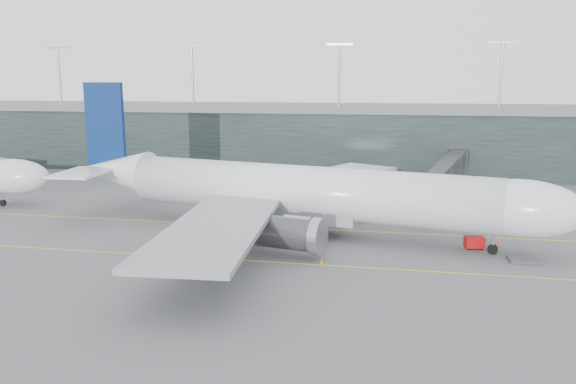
# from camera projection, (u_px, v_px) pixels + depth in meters

# --- Properties ---
(ground) EXTENTS (320.00, 320.00, 0.00)m
(ground) POSITION_uv_depth(u_px,v_px,m) (274.00, 220.00, 86.25)
(ground) COLOR #56565B
(ground) RESTS_ON ground
(taxiline_a) EXTENTS (160.00, 0.25, 0.02)m
(taxiline_a) POSITION_uv_depth(u_px,v_px,m) (268.00, 227.00, 82.39)
(taxiline_a) COLOR gold
(taxiline_a) RESTS_ON ground
(taxiline_b) EXTENTS (160.00, 0.25, 0.02)m
(taxiline_b) POSITION_uv_depth(u_px,v_px,m) (239.00, 260.00, 66.96)
(taxiline_b) COLOR gold
(taxiline_b) RESTS_ON ground
(taxiline_lead_main) EXTENTS (0.25, 60.00, 0.02)m
(taxiline_lead_main) POSITION_uv_depth(u_px,v_px,m) (322.00, 196.00, 104.63)
(taxiline_lead_main) COLOR gold
(taxiline_lead_main) RESTS_ON ground
(terminal) EXTENTS (240.00, 36.00, 29.00)m
(terminal) POSITION_uv_depth(u_px,v_px,m) (322.00, 136.00, 140.70)
(terminal) COLOR black
(terminal) RESTS_ON ground
(main_aircraft) EXTENTS (73.83, 68.27, 20.85)m
(main_aircraft) POSITION_uv_depth(u_px,v_px,m) (300.00, 192.00, 78.02)
(main_aircraft) COLOR silver
(main_aircraft) RESTS_ON ground
(jet_bridge) EXTENTS (13.20, 45.43, 6.99)m
(jet_bridge) POSITION_uv_depth(u_px,v_px,m) (441.00, 167.00, 104.54)
(jet_bridge) COLOR #2C2C31
(jet_bridge) RESTS_ON ground
(gse_cart) EXTENTS (2.56, 1.86, 1.60)m
(gse_cart) POSITION_uv_depth(u_px,v_px,m) (474.00, 242.00, 71.33)
(gse_cart) COLOR #A70C0B
(gse_cart) RESTS_ON ground
(baggage_dolly) EXTENTS (3.50, 2.84, 0.34)m
(baggage_dolly) POSITION_uv_depth(u_px,v_px,m) (523.00, 260.00, 66.47)
(baggage_dolly) COLOR #3D3E43
(baggage_dolly) RESTS_ON ground
(uld_a) EXTENTS (2.37, 2.04, 1.90)m
(uld_a) POSITION_uv_depth(u_px,v_px,m) (260.00, 200.00, 96.50)
(uld_a) COLOR #3C3B41
(uld_a) RESTS_ON ground
(uld_b) EXTENTS (2.27, 2.08, 1.68)m
(uld_b) POSITION_uv_depth(u_px,v_px,m) (273.00, 199.00, 97.92)
(uld_b) COLOR #3C3B41
(uld_b) RESTS_ON ground
(uld_c) EXTENTS (2.40, 2.10, 1.87)m
(uld_c) POSITION_uv_depth(u_px,v_px,m) (286.00, 199.00, 97.02)
(uld_c) COLOR #3C3B41
(uld_c) RESTS_ON ground
(cone_nose) EXTENTS (0.42, 0.42, 0.67)m
(cone_nose) POSITION_uv_depth(u_px,v_px,m) (499.00, 242.00, 73.16)
(cone_nose) COLOR #FD430E
(cone_nose) RESTS_ON ground
(cone_wing_stbd) EXTENTS (0.40, 0.40, 0.63)m
(cone_wing_stbd) POSITION_uv_depth(u_px,v_px,m) (322.00, 261.00, 65.54)
(cone_wing_stbd) COLOR #CC6A0B
(cone_wing_stbd) RESTS_ON ground
(cone_wing_port) EXTENTS (0.47, 0.47, 0.74)m
(cone_wing_port) POSITION_uv_depth(u_px,v_px,m) (350.00, 204.00, 96.09)
(cone_wing_port) COLOR orange
(cone_wing_port) RESTS_ON ground
(cone_tail) EXTENTS (0.45, 0.45, 0.71)m
(cone_tail) POSITION_uv_depth(u_px,v_px,m) (185.00, 231.00, 78.73)
(cone_tail) COLOR orange
(cone_tail) RESTS_ON ground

